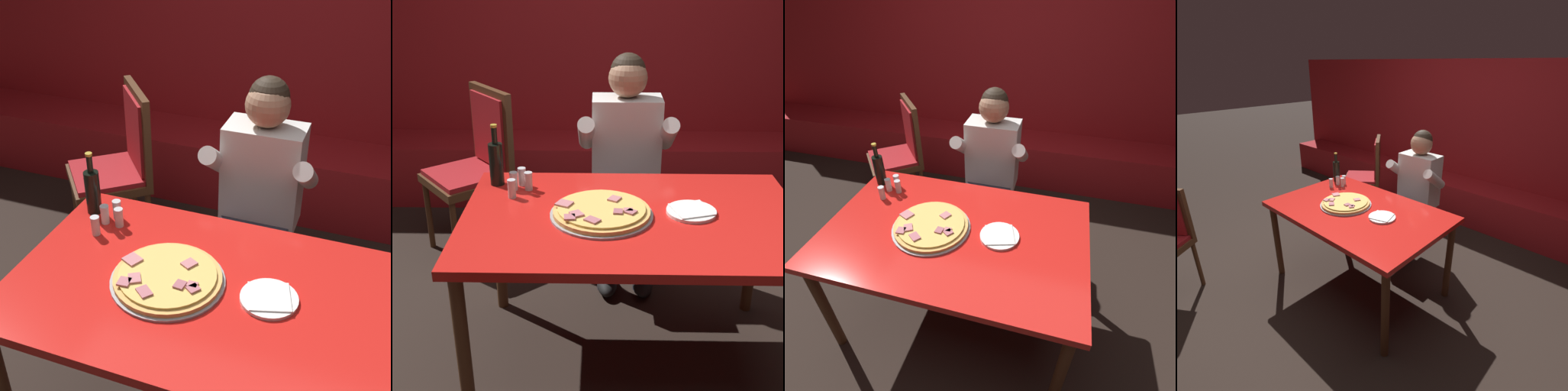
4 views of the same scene
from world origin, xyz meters
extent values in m
plane|color=black|center=(0.00, 0.00, 0.00)|extent=(24.00, 24.00, 0.00)
cube|color=#A3191E|center=(0.00, 2.18, 0.95)|extent=(6.80, 0.16, 1.90)
cube|color=#A3191E|center=(0.00, 1.86, 0.23)|extent=(6.46, 0.48, 0.46)
cylinder|color=#4C2D19|center=(-0.66, -0.40, 0.36)|extent=(0.06, 0.06, 0.72)
cylinder|color=#4C2D19|center=(0.66, -0.40, 0.36)|extent=(0.06, 0.06, 0.72)
cylinder|color=#4C2D19|center=(-0.66, 0.40, 0.36)|extent=(0.06, 0.06, 0.72)
cylinder|color=#4C2D19|center=(0.66, 0.40, 0.36)|extent=(0.06, 0.06, 0.72)
cube|color=red|center=(0.00, 0.00, 0.74)|extent=(1.43, 0.92, 0.04)
cylinder|color=#9E9EA3|center=(-0.13, -0.01, 0.76)|extent=(0.43, 0.43, 0.01)
cylinder|color=#DBA856|center=(-0.13, -0.01, 0.77)|extent=(0.41, 0.41, 0.02)
cylinder|color=#E5BC5B|center=(-0.13, -0.01, 0.79)|extent=(0.37, 0.37, 0.01)
cube|color=#C6757A|center=(-0.07, 0.07, 0.80)|extent=(0.06, 0.07, 0.01)
cube|color=#C6757A|center=(-0.29, 0.01, 0.80)|extent=(0.08, 0.08, 0.01)
cube|color=#C6757A|center=(-0.23, -0.08, 0.80)|extent=(0.07, 0.07, 0.01)
cube|color=#B76670|center=(-0.26, -0.11, 0.80)|extent=(0.05, 0.05, 0.01)
cube|color=#C6757A|center=(-0.02, -0.04, 0.80)|extent=(0.04, 0.03, 0.01)
cube|color=#B76670|center=(-0.17, -0.14, 0.80)|extent=(0.07, 0.07, 0.01)
cube|color=#B76670|center=(-0.01, -0.06, 0.80)|extent=(0.06, 0.06, 0.01)
cube|color=#A85B66|center=(-0.06, -0.06, 0.80)|extent=(0.04, 0.05, 0.01)
cylinder|color=white|center=(0.25, 0.02, 0.76)|extent=(0.21, 0.21, 0.01)
cube|color=white|center=(0.25, 0.02, 0.77)|extent=(0.19, 0.19, 0.01)
cylinder|color=black|center=(-0.62, 0.31, 0.86)|extent=(0.07, 0.07, 0.20)
cylinder|color=black|center=(-0.62, 0.31, 1.00)|extent=(0.03, 0.03, 0.08)
cylinder|color=#B29933|center=(-0.62, 0.31, 1.04)|extent=(0.03, 0.03, 0.01)
cylinder|color=silver|center=(-0.50, 0.31, 0.79)|extent=(0.04, 0.04, 0.07)
cylinder|color=#B23323|center=(-0.50, 0.31, 0.78)|extent=(0.03, 0.03, 0.04)
cylinder|color=silver|center=(-0.50, 0.31, 0.83)|extent=(0.04, 0.04, 0.01)
cylinder|color=silver|center=(-0.53, 0.25, 0.79)|extent=(0.04, 0.04, 0.07)
cylinder|color=silver|center=(-0.53, 0.25, 0.78)|extent=(0.03, 0.03, 0.04)
cylinder|color=silver|center=(-0.53, 0.25, 0.83)|extent=(0.04, 0.04, 0.01)
cylinder|color=silver|center=(-0.53, 0.16, 0.79)|extent=(0.04, 0.04, 0.07)
cylinder|color=#516B33|center=(-0.53, 0.16, 0.78)|extent=(0.03, 0.03, 0.04)
cylinder|color=silver|center=(-0.53, 0.16, 0.83)|extent=(0.04, 0.04, 0.01)
cylinder|color=silver|center=(-0.46, 0.25, 0.79)|extent=(0.04, 0.04, 0.07)
cylinder|color=#28231E|center=(-0.46, 0.25, 0.78)|extent=(0.03, 0.03, 0.04)
cylinder|color=silver|center=(-0.46, 0.25, 0.83)|extent=(0.04, 0.04, 0.01)
ellipsoid|color=black|center=(-0.09, 0.56, 0.04)|extent=(0.11, 0.24, 0.09)
ellipsoid|color=black|center=(0.11, 0.56, 0.04)|extent=(0.11, 0.24, 0.09)
cylinder|color=#282833|center=(-0.09, 0.56, 0.23)|extent=(0.11, 0.11, 0.43)
cylinder|color=#282833|center=(0.11, 0.56, 0.23)|extent=(0.11, 0.11, 0.43)
cube|color=#282833|center=(0.01, 0.66, 0.51)|extent=(0.34, 0.40, 0.12)
cube|color=silver|center=(0.01, 0.86, 0.78)|extent=(0.38, 0.22, 0.52)
cylinder|color=silver|center=(-0.21, 0.78, 0.86)|extent=(0.09, 0.30, 0.25)
cylinder|color=silver|center=(0.23, 0.78, 0.86)|extent=(0.09, 0.30, 0.25)
sphere|color=tan|center=(0.01, 0.86, 1.15)|extent=(0.21, 0.21, 0.21)
sphere|color=#2D2319|center=(0.01, 0.87, 1.18)|extent=(0.19, 0.19, 0.19)
cylinder|color=#4C2D19|center=(-1.22, 1.03, 0.23)|extent=(0.04, 0.04, 0.46)
cylinder|color=#4C2D19|center=(-0.98, 0.74, 0.23)|extent=(0.04, 0.04, 0.46)
cylinder|color=#4C2D19|center=(-0.93, 1.28, 0.23)|extent=(0.04, 0.04, 0.46)
cylinder|color=#4C2D19|center=(-0.69, 0.98, 0.23)|extent=(0.04, 0.04, 0.46)
cube|color=#4C2D19|center=(-0.95, 1.01, 0.48)|extent=(0.62, 0.62, 0.05)
cube|color=#A3191E|center=(-0.95, 1.01, 0.52)|extent=(0.57, 0.57, 0.03)
cube|color=#4C2D19|center=(-0.80, 1.14, 0.77)|extent=(0.31, 0.36, 0.51)
cube|color=#A3191E|center=(-0.82, 1.12, 0.77)|extent=(0.25, 0.29, 0.43)
camera|label=1|loc=(0.51, -1.43, 2.09)|focal=50.00mm
camera|label=2|loc=(-0.14, -2.05, 1.76)|focal=50.00mm
camera|label=3|loc=(0.46, -1.14, 1.90)|focal=28.00mm
camera|label=4|loc=(1.62, -1.55, 1.86)|focal=28.00mm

